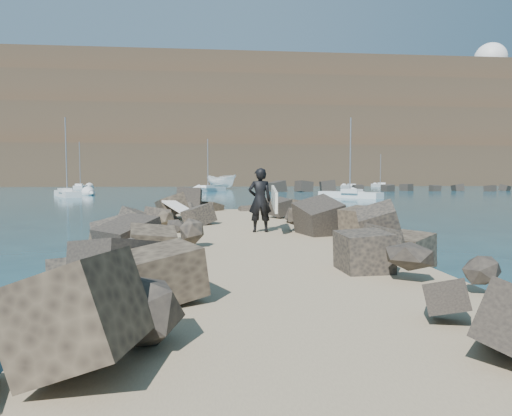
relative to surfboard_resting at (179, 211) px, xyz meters
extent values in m
plane|color=#0F384C|center=(2.39, -4.50, -1.04)|extent=(800.00, 800.00, 0.00)
cube|color=#8C7759|center=(2.39, -6.50, -0.74)|extent=(6.00, 26.00, 0.60)
cube|color=black|center=(-0.51, -6.00, -0.54)|extent=(2.60, 22.00, 1.00)
cube|color=black|center=(5.29, -6.00, -0.54)|extent=(2.60, 22.00, 1.00)
cube|color=black|center=(37.39, 50.50, -0.44)|extent=(52.00, 4.00, 1.20)
cube|color=#2D4919|center=(12.39, 155.50, 14.96)|extent=(360.00, 140.00, 32.00)
cube|color=white|center=(0.00, 0.00, 0.00)|extent=(1.57, 2.17, 0.07)
imported|color=white|center=(3.02, 67.26, 0.29)|extent=(6.70, 6.65, 2.65)
imported|color=black|center=(2.72, -3.34, 0.55)|extent=(0.73, 0.49, 1.98)
cube|color=white|center=(3.17, -3.34, 0.61)|extent=(0.29, 2.45, 0.77)
cylinder|color=white|center=(100.60, 139.86, 34.23)|extent=(7.47, 7.47, 6.54)
sphere|color=white|center=(100.60, 139.86, 43.10)|extent=(11.21, 11.21, 11.21)
cube|color=silver|center=(37.42, 78.14, -0.79)|extent=(2.12, 6.01, 0.80)
cylinder|color=gray|center=(37.42, 78.14, 2.80)|extent=(0.12, 0.12, 6.47)
cube|color=silver|center=(37.42, 77.44, -0.29)|extent=(1.17, 1.76, 0.44)
cube|color=silver|center=(-15.24, 36.54, -0.79)|extent=(4.93, 7.54, 0.80)
cylinder|color=gray|center=(-15.24, 36.54, 3.75)|extent=(0.12, 0.12, 8.37)
cube|color=silver|center=(-15.24, 35.73, -0.29)|extent=(2.05, 2.45, 0.44)
cube|color=silver|center=(0.63, 52.26, -0.79)|extent=(5.59, 5.90, 0.80)
cylinder|color=gray|center=(0.63, 52.26, 3.23)|extent=(0.12, 0.12, 7.33)
cube|color=silver|center=(0.63, 51.68, -0.29)|extent=(2.05, 2.10, 0.44)
cube|color=silver|center=(15.98, 30.40, -0.79)|extent=(5.84, 6.56, 0.80)
cylinder|color=gray|center=(15.98, 30.40, 3.53)|extent=(0.12, 0.12, 7.94)
cube|color=silver|center=(15.98, 29.74, -0.29)|extent=(2.18, 2.29, 0.44)
cube|color=silver|center=(-22.80, 69.00, -0.79)|extent=(2.62, 7.42, 0.80)
cylinder|color=gray|center=(-22.80, 69.00, 3.56)|extent=(0.12, 0.12, 8.00)
cube|color=silver|center=(-22.80, 68.14, -0.29)|extent=(1.44, 2.18, 0.44)
cube|color=silver|center=(26.22, 63.34, -0.79)|extent=(1.57, 6.24, 0.80)
cylinder|color=gray|center=(26.22, 63.34, 2.97)|extent=(0.12, 0.12, 6.82)
cube|color=silver|center=(26.22, 62.59, -0.29)|extent=(1.05, 1.77, 0.44)
cube|color=white|center=(-37.61, 147.50, 32.96)|extent=(10.00, 8.00, 4.00)
cube|color=white|center=(2.39, 160.50, 32.71)|extent=(8.00, 6.00, 3.50)
cube|color=white|center=(37.39, 143.50, 32.96)|extent=(12.00, 7.00, 4.00)
cube|color=white|center=(72.39, 155.50, 32.46)|extent=(6.00, 6.00, 3.00)
cube|color=white|center=(92.39, 135.50, 33.46)|extent=(5.00, 5.00, 5.00)
camera|label=1|loc=(1.25, -17.32, 1.29)|focal=32.00mm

